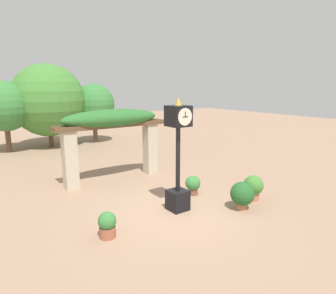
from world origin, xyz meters
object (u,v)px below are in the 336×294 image
object	(u,v)px
pedestal_clock	(178,155)
potted_plant_far_right	(253,187)
potted_plant_far_left	(242,194)
potted_plant_near_right	(107,224)
potted_plant_near_left	(193,184)

from	to	relation	value
pedestal_clock	potted_plant_far_right	world-z (taller)	pedestal_clock
potted_plant_far_left	potted_plant_far_right	distance (m)	0.95
potted_plant_near_right	potted_plant_far_left	world-z (taller)	potted_plant_far_left
pedestal_clock	potted_plant_far_right	xyz separation A→B (m)	(2.50, -0.85, -1.25)
pedestal_clock	potted_plant_near_left	bearing A→B (deg)	30.15
potted_plant_near_right	potted_plant_far_right	distance (m)	4.99
pedestal_clock	potted_plant_far_left	distance (m)	2.32
potted_plant_near_left	potted_plant_far_right	world-z (taller)	potted_plant_far_right
potted_plant_far_right	potted_plant_near_left	bearing A→B (deg)	129.48
pedestal_clock	potted_plant_near_right	distance (m)	2.83
potted_plant_near_right	potted_plant_far_left	bearing A→B (deg)	-11.70
potted_plant_far_right	potted_plant_near_right	bearing A→B (deg)	173.79
potted_plant_near_left	potted_plant_far_right	bearing A→B (deg)	-50.52
potted_plant_far_left	potted_plant_near_right	bearing A→B (deg)	168.30
potted_plant_near_right	potted_plant_far_left	distance (m)	4.14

